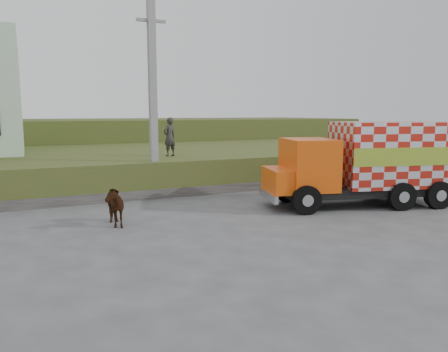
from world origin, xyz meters
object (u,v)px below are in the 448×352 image
utility_pole (153,99)px  cow (112,205)px  pedestrian (170,137)px  cargo_truck (369,163)px

utility_pole → cow: bearing=-121.6°
cow → pedestrian: pedestrian is taller
pedestrian → utility_pole: bearing=32.8°
cow → pedestrian: size_ratio=0.85×
utility_pole → cow: utility_pole is taller
cow → cargo_truck: bearing=-9.3°
cow → pedestrian: 7.30m
utility_pole → cargo_truck: utility_pole is taller
cow → pedestrian: bearing=53.9°
utility_pole → cow: (-2.54, -4.14, -3.42)m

